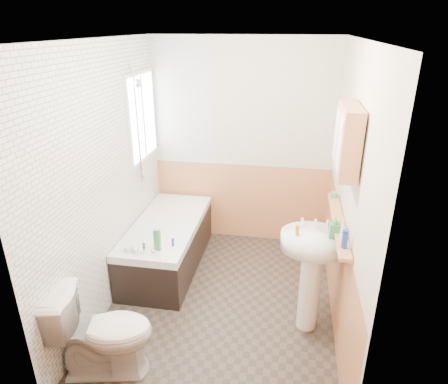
{
  "coord_description": "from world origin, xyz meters",
  "views": [
    {
      "loc": [
        0.59,
        -3.25,
        2.61
      ],
      "look_at": [
        0.0,
        0.15,
        1.15
      ],
      "focal_mm": 32.0,
      "sensor_mm": 36.0,
      "label": 1
    }
  ],
  "objects": [
    {
      "name": "wainscot_right",
      "position": [
        1.09,
        0.0,
        0.5
      ],
      "size": [
        0.01,
        2.8,
        1.0
      ],
      "primitive_type": "cube",
      "color": "tan",
      "rests_on": "wall_right"
    },
    {
      "name": "soap_bottle",
      "position": [
        0.99,
        -0.23,
        1.02
      ],
      "size": [
        0.09,
        0.19,
        0.09
      ],
      "primitive_type": "imported",
      "rotation": [
        0.0,
        0.0,
        -0.0
      ],
      "color": "#388447",
      "rests_on": "sink"
    },
    {
      "name": "ceiling",
      "position": [
        0.0,
        0.0,
        2.5
      ],
      "size": [
        2.8,
        2.8,
        0.0
      ],
      "primitive_type": "plane",
      "rotation": [
        3.14,
        0.0,
        0.0
      ],
      "color": "white",
      "rests_on": "ground"
    },
    {
      "name": "wainscot_back",
      "position": [
        0.0,
        1.39,
        0.5
      ],
      "size": [
        2.2,
        0.01,
        1.0
      ],
      "primitive_type": "cube",
      "color": "tan",
      "rests_on": "wall_back"
    },
    {
      "name": "wall_front",
      "position": [
        0.0,
        -1.41,
        1.25
      ],
      "size": [
        2.2,
        0.02,
        2.5
      ],
      "primitive_type": "cube",
      "color": "beige",
      "rests_on": "ground"
    },
    {
      "name": "wall_back",
      "position": [
        0.0,
        1.41,
        1.25
      ],
      "size": [
        2.2,
        0.02,
        2.5
      ],
      "primitive_type": "cube",
      "color": "beige",
      "rests_on": "ground"
    },
    {
      "name": "green_bottle",
      "position": [
        1.04,
        -0.32,
        1.13
      ],
      "size": [
        0.04,
        0.04,
        0.2
      ],
      "primitive_type": "cone",
      "rotation": [
        0.0,
        0.0,
        -0.08
      ],
      "color": "silver",
      "rests_on": "pine_shelf"
    },
    {
      "name": "medicine_cabinet",
      "position": [
        1.01,
        -0.17,
        1.79
      ],
      "size": [
        0.15,
        0.58,
        0.52
      ],
      "color": "tan",
      "rests_on": "wall_right"
    },
    {
      "name": "bathtub",
      "position": [
        -0.73,
        0.56,
        0.29
      ],
      "size": [
        0.7,
        1.57,
        0.69
      ],
      "color": "black",
      "rests_on": "floor"
    },
    {
      "name": "toilet",
      "position": [
        -0.76,
        -1.0,
        0.38
      ],
      "size": [
        0.85,
        0.59,
        0.76
      ],
      "primitive_type": "imported",
      "rotation": [
        0.0,
        0.0,
        1.78
      ],
      "color": "white",
      "rests_on": "floor"
    },
    {
      "name": "wainscot_front",
      "position": [
        0.0,
        -1.39,
        0.5
      ],
      "size": [
        2.2,
        0.01,
        1.0
      ],
      "primitive_type": "cube",
      "color": "tan",
      "rests_on": "wall_front"
    },
    {
      "name": "blue_gel",
      "position": [
        -0.63,
        -0.02,
        0.67
      ],
      "size": [
        0.07,
        0.05,
        0.22
      ],
      "primitive_type": "cube",
      "rotation": [
        0.0,
        0.0,
        -0.13
      ],
      "color": "#388447",
      "rests_on": "bathtub"
    },
    {
      "name": "cream_jar",
      "position": [
        -0.9,
        -0.09,
        0.58
      ],
      "size": [
        0.1,
        0.1,
        0.05
      ],
      "primitive_type": "cylinder",
      "rotation": [
        0.0,
        0.0,
        -0.15
      ],
      "color": "silver",
      "rests_on": "bathtub"
    },
    {
      "name": "tile_return_back",
      "position": [
        -0.73,
        1.39,
        1.75
      ],
      "size": [
        0.75,
        0.01,
        1.5
      ],
      "primitive_type": "cube",
      "color": "white",
      "rests_on": "wall_back"
    },
    {
      "name": "sink",
      "position": [
        0.84,
        -0.2,
        0.69
      ],
      "size": [
        0.57,
        0.46,
        1.09
      ],
      "rotation": [
        0.0,
        0.0,
        -0.2
      ],
      "color": "white",
      "rests_on": "floor"
    },
    {
      "name": "clear_bottle",
      "position": [
        0.69,
        -0.25,
        1.02
      ],
      "size": [
        0.04,
        0.04,
        0.09
      ],
      "primitive_type": "cylinder",
      "rotation": [
        0.0,
        0.0,
        -0.27
      ],
      "color": "orange",
      "rests_on": "sink"
    },
    {
      "name": "pine_shelf",
      "position": [
        1.04,
        -0.04,
        1.02
      ],
      "size": [
        0.1,
        1.24,
        0.03
      ],
      "primitive_type": "cube",
      "color": "tan",
      "rests_on": "wall_right"
    },
    {
      "name": "orange_bottle",
      "position": [
        -0.51,
        0.09,
        0.59
      ],
      "size": [
        0.03,
        0.03,
        0.08
      ],
      "primitive_type": "cylinder",
      "rotation": [
        0.0,
        0.0,
        0.15
      ],
      "color": "#19339E",
      "rests_on": "bathtub"
    },
    {
      "name": "wall_left",
      "position": [
        -1.11,
        0.0,
        1.25
      ],
      "size": [
        0.02,
        2.8,
        2.5
      ],
      "primitive_type": "cube",
      "color": "beige",
      "rests_on": "ground"
    },
    {
      "name": "wall_right",
      "position": [
        1.11,
        0.0,
        1.25
      ],
      "size": [
        0.02,
        2.8,
        2.5
      ],
      "primitive_type": "cube",
      "color": "beige",
      "rests_on": "ground"
    },
    {
      "name": "black_jar",
      "position": [
        1.04,
        0.48,
        1.06
      ],
      "size": [
        0.07,
        0.07,
        0.04
      ],
      "primitive_type": "cylinder",
      "rotation": [
        0.0,
        0.0,
        -0.12
      ],
      "color": "#388447",
      "rests_on": "pine_shelf"
    },
    {
      "name": "shower_riser",
      "position": [
        -1.04,
        0.75,
        1.72
      ],
      "size": [
        0.11,
        0.09,
        1.29
      ],
      "color": "silver",
      "rests_on": "wall_left"
    },
    {
      "name": "tile_cladding_left",
      "position": [
        -1.09,
        0.0,
        1.25
      ],
      "size": [
        0.01,
        2.8,
        2.5
      ],
      "primitive_type": "cube",
      "color": "white",
      "rests_on": "wall_left"
    },
    {
      "name": "foam_can",
      "position": [
        1.04,
        -0.5,
        1.11
      ],
      "size": [
        0.05,
        0.05,
        0.15
      ],
      "primitive_type": "cylinder",
      "rotation": [
        0.0,
        0.0,
        -0.06
      ],
      "color": "#19339E",
      "rests_on": "pine_shelf"
    },
    {
      "name": "floor",
      "position": [
        0.0,
        0.0,
        0.0
      ],
      "size": [
        2.8,
        2.8,
        0.0
      ],
      "primitive_type": "plane",
      "color": "#2F2721",
      "rests_on": "ground"
    },
    {
      "name": "window",
      "position": [
        -1.06,
        0.95,
        1.65
      ],
      "size": [
        0.03,
        0.79,
        0.99
      ],
      "color": "white",
      "rests_on": "wall_left"
    }
  ]
}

